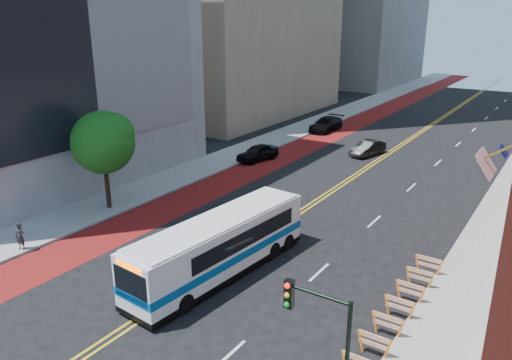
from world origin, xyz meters
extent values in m
plane|color=black|center=(0.00, 0.00, 0.00)|extent=(160.00, 160.00, 0.00)
cube|color=gray|center=(-12.00, 30.00, 0.07)|extent=(4.00, 140.00, 0.15)
cube|color=maroon|center=(-8.10, 30.00, 0.00)|extent=(3.60, 140.00, 0.01)
cube|color=gold|center=(-0.18, 30.00, 0.00)|extent=(0.14, 140.00, 0.01)
cube|color=gold|center=(0.18, 30.00, 0.00)|extent=(0.14, 140.00, 0.01)
cube|color=silver|center=(4.80, -2.00, 0.01)|extent=(0.14, 2.20, 0.01)
cube|color=silver|center=(4.80, 6.00, 0.01)|extent=(0.14, 2.20, 0.01)
cube|color=silver|center=(4.80, 14.00, 0.01)|extent=(0.14, 2.20, 0.01)
cube|color=silver|center=(4.80, 22.00, 0.01)|extent=(0.14, 2.20, 0.01)
cube|color=silver|center=(4.80, 30.00, 0.01)|extent=(0.14, 2.20, 0.01)
cube|color=silver|center=(4.80, 38.00, 0.01)|extent=(0.14, 2.20, 0.01)
cube|color=silver|center=(4.80, 46.00, 0.01)|extent=(0.14, 2.20, 0.01)
cube|color=silver|center=(4.80, 54.00, 0.01)|extent=(0.14, 2.20, 0.01)
cube|color=silver|center=(4.80, 62.00, 0.01)|extent=(0.14, 2.20, 0.01)
cube|color=silver|center=(4.80, 70.00, 0.01)|extent=(0.14, 2.20, 0.01)
cube|color=#B21419|center=(11.70, 8.00, 6.60)|extent=(0.75, 1.90, 1.05)
cube|color=navy|center=(12.25, 8.45, 7.15)|extent=(0.39, 0.85, 0.52)
cube|color=orange|center=(9.60, -0.45, 0.90)|extent=(1.25, 0.05, 0.22)
cube|color=orange|center=(9.05, 1.10, 0.50)|extent=(0.32, 0.06, 0.99)
cube|color=orange|center=(10.15, 1.10, 0.50)|extent=(0.32, 0.06, 0.99)
cube|color=orange|center=(9.60, 1.10, 0.90)|extent=(1.25, 0.05, 0.22)
cube|color=orange|center=(9.60, 1.10, 0.55)|extent=(1.25, 0.05, 0.18)
cube|color=orange|center=(9.05, 2.65, 0.50)|extent=(0.32, 0.06, 0.99)
cube|color=orange|center=(10.15, 2.65, 0.50)|extent=(0.32, 0.06, 0.99)
cube|color=orange|center=(9.60, 2.65, 0.90)|extent=(1.25, 0.05, 0.22)
cube|color=orange|center=(9.60, 2.65, 0.55)|extent=(1.25, 0.05, 0.18)
cube|color=orange|center=(9.05, 4.20, 0.50)|extent=(0.32, 0.06, 0.99)
cube|color=orange|center=(10.15, 4.20, 0.50)|extent=(0.32, 0.06, 0.99)
cube|color=orange|center=(9.60, 4.20, 0.90)|extent=(1.25, 0.05, 0.22)
cube|color=orange|center=(9.60, 4.20, 0.55)|extent=(1.25, 0.05, 0.18)
cube|color=orange|center=(9.05, 5.75, 0.50)|extent=(0.32, 0.06, 0.99)
cube|color=orange|center=(10.15, 5.75, 0.50)|extent=(0.32, 0.06, 0.99)
cube|color=orange|center=(9.60, 5.75, 0.90)|extent=(1.25, 0.05, 0.22)
cube|color=orange|center=(9.60, 5.75, 0.55)|extent=(1.25, 0.05, 0.18)
cube|color=orange|center=(9.05, 7.30, 0.50)|extent=(0.32, 0.06, 0.99)
cube|color=orange|center=(10.15, 7.30, 0.50)|extent=(0.32, 0.06, 0.99)
cube|color=orange|center=(9.60, 7.30, 0.90)|extent=(1.25, 0.05, 0.22)
cube|color=orange|center=(9.60, 7.30, 0.55)|extent=(1.25, 0.05, 0.18)
cube|color=orange|center=(9.05, 8.85, 0.50)|extent=(0.32, 0.06, 0.99)
cube|color=orange|center=(10.15, 8.85, 0.50)|extent=(0.32, 0.06, 0.99)
cube|color=orange|center=(9.60, 8.85, 0.90)|extent=(1.25, 0.05, 0.22)
cube|color=orange|center=(9.60, 8.85, 0.55)|extent=(1.25, 0.05, 0.18)
cylinder|color=black|center=(-11.30, 6.00, 1.75)|extent=(0.32, 0.32, 3.20)
sphere|color=#15490F|center=(-11.30, 6.00, 4.75)|extent=(4.20, 4.20, 4.20)
sphere|color=#15490F|center=(-10.70, 6.40, 5.35)|extent=(2.80, 2.80, 2.80)
sphere|color=#15490F|center=(-11.80, 5.70, 5.15)|extent=(2.40, 2.40, 2.40)
cylinder|color=black|center=(9.30, -3.50, 5.05)|extent=(2.00, 0.10, 0.10)
cube|color=black|center=(8.30, -3.50, 4.75)|extent=(0.28, 0.22, 0.95)
sphere|color=red|center=(8.30, -3.64, 5.10)|extent=(0.18, 0.18, 0.18)
sphere|color=yellow|center=(8.30, -3.64, 4.77)|extent=(0.18, 0.18, 0.18)
sphere|color=#0CA526|center=(8.30, -3.64, 4.44)|extent=(0.18, 0.18, 0.18)
cube|color=silver|center=(0.57, 3.01, 1.66)|extent=(3.39, 11.40, 2.67)
cube|color=#055093|center=(0.57, 3.01, 1.26)|extent=(3.43, 11.44, 0.42)
cube|color=black|center=(0.63, 3.76, 2.11)|extent=(3.15, 8.05, 0.89)
cube|color=black|center=(0.09, -2.56, 1.87)|extent=(2.14, 0.28, 1.50)
cube|color=black|center=(1.04, 8.58, 2.06)|extent=(1.95, 0.26, 0.94)
cube|color=#FF5905|center=(0.09, -2.57, 2.81)|extent=(1.70, 0.22, 0.28)
cube|color=silver|center=(0.57, 3.01, 3.04)|extent=(3.22, 10.83, 0.11)
cube|color=black|center=(0.57, 3.01, 0.33)|extent=(3.42, 11.43, 0.28)
cylinder|color=black|center=(-0.84, -0.48, 0.47)|extent=(0.36, 0.96, 0.94)
cylinder|color=black|center=(1.36, -0.67, 0.47)|extent=(0.36, 0.96, 0.94)
cylinder|color=black|center=(-0.27, 6.24, 0.47)|extent=(0.36, 0.96, 0.94)
cylinder|color=black|center=(1.94, 6.05, 0.47)|extent=(0.36, 0.96, 0.94)
cylinder|color=black|center=(-0.15, 7.58, 0.47)|extent=(0.36, 0.96, 0.94)
cylinder|color=black|center=(2.05, 7.39, 0.47)|extent=(0.36, 0.96, 0.94)
imported|color=black|center=(-9.30, 21.68, 0.73)|extent=(2.65, 4.57, 1.46)
imported|color=black|center=(-1.50, 28.89, 0.69)|extent=(2.32, 4.40, 1.38)
imported|color=black|center=(-9.30, 36.02, 0.78)|extent=(2.36, 5.46, 1.56)
imported|color=black|center=(-10.40, -1.14, 0.95)|extent=(0.67, 0.53, 1.60)
camera|label=1|loc=(14.78, -15.21, 12.93)|focal=35.00mm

